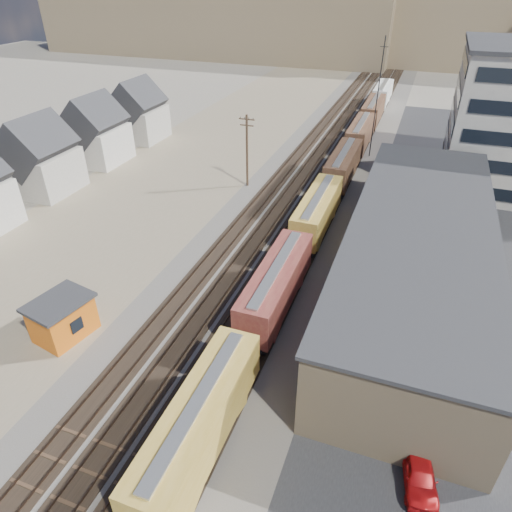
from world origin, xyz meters
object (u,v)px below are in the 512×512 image
(maintenance_shed, at_px, (63,318))
(parked_car_blue, at_px, (502,187))
(parked_car_red, at_px, (420,474))
(freight_train, at_px, (331,185))
(utility_pole_north, at_px, (247,150))

(maintenance_shed, height_order, parked_car_blue, maintenance_shed)
(parked_car_blue, bearing_deg, parked_car_red, -158.41)
(maintenance_shed, bearing_deg, freight_train, 64.16)
(utility_pole_north, bearing_deg, freight_train, -9.84)
(utility_pole_north, xyz_separation_m, parked_car_red, (25.42, -37.59, -4.51))
(freight_train, xyz_separation_m, parked_car_red, (13.12, -35.46, -2.00))
(maintenance_shed, bearing_deg, parked_car_blue, 50.11)
(utility_pole_north, distance_m, maintenance_shed, 34.50)
(freight_train, distance_m, parked_car_red, 37.86)
(parked_car_red, relative_size, parked_car_blue, 0.83)
(parked_car_red, distance_m, parked_car_blue, 48.14)
(utility_pole_north, bearing_deg, parked_car_blue, 16.34)
(utility_pole_north, height_order, parked_car_red, utility_pole_north)
(freight_train, height_order, utility_pole_north, utility_pole_north)
(freight_train, distance_m, utility_pole_north, 12.73)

